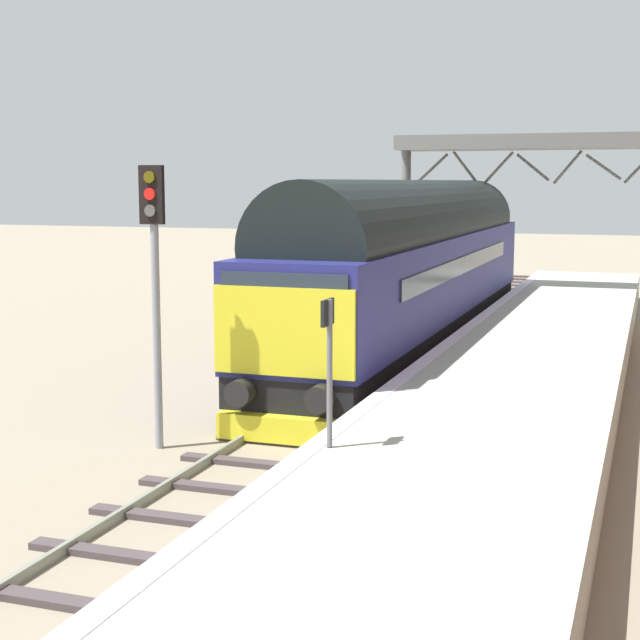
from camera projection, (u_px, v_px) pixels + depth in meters
ground_plane at (332, 410)px, 19.84m from camera, size 140.00×140.00×0.00m
track_main at (332, 407)px, 19.84m from camera, size 2.50×60.00×0.15m
station_platform at (510, 399)px, 18.61m from camera, size 4.00×44.00×1.01m
diesel_locomotive at (414, 262)px, 25.97m from camera, size 2.74×19.74×4.68m
signal_post_near at (155, 270)px, 16.53m from camera, size 0.44×0.22×4.91m
signal_post_mid at (317, 252)px, 24.48m from camera, size 0.44×0.22×4.63m
signal_post_far at (390, 242)px, 31.12m from camera, size 0.44×0.22×4.32m
platform_number_sign at (329, 350)px, 13.17m from camera, size 0.10×0.44×2.05m
overhead_footbridge at (533, 155)px, 32.94m from camera, size 9.30×2.00×6.22m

